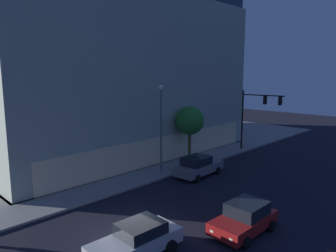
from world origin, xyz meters
TOP-DOWN VIEW (x-y plane):
  - ground_plane at (0.00, 0.00)m, footprint 120.00×120.00m
  - modern_building at (11.15, 22.71)m, footprint 28.44×28.54m
  - traffic_light_far_corner at (21.62, 4.65)m, footprint 0.66×4.72m
  - street_lamp_sidewalk at (8.80, 6.57)m, footprint 0.44×0.44m
  - sidewalk_tree at (13.59, 7.45)m, footprint 2.80×2.80m
  - car_silver at (-0.86, -1.65)m, footprint 4.64×2.24m
  - car_red at (4.78, -4.08)m, footprint 4.20×2.23m
  - car_grey at (10.64, 3.95)m, footprint 4.80×2.38m

SIDE VIEW (x-z plane):
  - ground_plane at x=0.00m, z-range 0.00..0.00m
  - car_red at x=4.78m, z-range 0.00..1.67m
  - car_silver at x=-0.86m, z-range 0.02..1.65m
  - car_grey at x=10.64m, z-range 0.00..1.71m
  - sidewalk_tree at x=13.59m, z-range 1.40..6.74m
  - traffic_light_far_corner at x=21.62m, z-range 1.52..8.18m
  - street_lamp_sidewalk at x=8.80m, z-range 1.15..8.72m
  - modern_building at x=11.15m, z-range -0.08..19.69m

